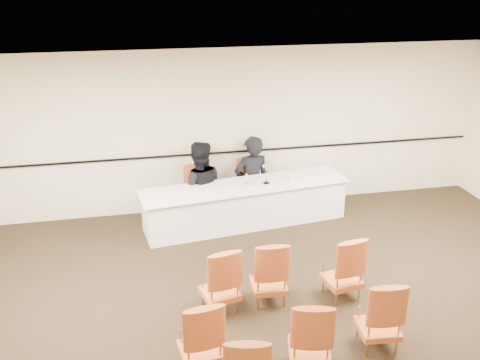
# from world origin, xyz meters

# --- Properties ---
(floor) EXTENTS (10.00, 10.00, 0.00)m
(floor) POSITION_xyz_m (0.00, 0.00, 0.00)
(floor) COLOR black
(floor) RESTS_ON ground
(ceiling) EXTENTS (10.00, 10.00, 0.00)m
(ceiling) POSITION_xyz_m (0.00, 0.00, 3.00)
(ceiling) COLOR white
(ceiling) RESTS_ON ground
(wall_back) EXTENTS (10.00, 0.04, 3.00)m
(wall_back) POSITION_xyz_m (0.00, 4.00, 1.50)
(wall_back) COLOR #F9E7C3
(wall_back) RESTS_ON ground
(wall_rail) EXTENTS (9.80, 0.04, 0.03)m
(wall_rail) POSITION_xyz_m (0.00, 3.96, 1.10)
(wall_rail) COLOR black
(wall_rail) RESTS_ON wall_back
(panel_table) EXTENTS (3.78, 1.33, 0.74)m
(panel_table) POSITION_xyz_m (0.22, 3.17, 0.37)
(panel_table) COLOR white
(panel_table) RESTS_ON ground
(panelist_main) EXTENTS (0.76, 0.56, 1.91)m
(panelist_main) POSITION_xyz_m (0.46, 3.76, 0.49)
(panelist_main) COLOR black
(panelist_main) RESTS_ON ground
(panelist_main_chair) EXTENTS (0.56, 0.56, 0.95)m
(panelist_main_chair) POSITION_xyz_m (0.46, 3.76, 0.47)
(panelist_main_chair) COLOR #A93F1E
(panelist_main_chair) RESTS_ON ground
(panelist_second) EXTENTS (0.95, 0.76, 1.88)m
(panelist_second) POSITION_xyz_m (-0.54, 3.63, 0.50)
(panelist_second) COLOR black
(panelist_second) RESTS_ON ground
(panelist_second_chair) EXTENTS (0.56, 0.56, 0.95)m
(panelist_second_chair) POSITION_xyz_m (-0.54, 3.63, 0.47)
(panelist_second_chair) COLOR #A93F1E
(panelist_second_chair) RESTS_ON ground
(papers) EXTENTS (0.36, 0.31, 0.00)m
(papers) POSITION_xyz_m (0.70, 3.18, 0.74)
(papers) COLOR white
(papers) RESTS_ON panel_table
(microphone) EXTENTS (0.12, 0.22, 0.30)m
(microphone) POSITION_xyz_m (0.59, 3.17, 0.89)
(microphone) COLOR black
(microphone) RESTS_ON panel_table
(water_bottle) EXTENTS (0.08, 0.08, 0.22)m
(water_bottle) POSITION_xyz_m (0.23, 3.16, 0.85)
(water_bottle) COLOR teal
(water_bottle) RESTS_ON panel_table
(drinking_glass) EXTENTS (0.08, 0.08, 0.10)m
(drinking_glass) POSITION_xyz_m (0.43, 3.09, 0.79)
(drinking_glass) COLOR silver
(drinking_glass) RESTS_ON panel_table
(coffee_cup) EXTENTS (0.09, 0.09, 0.12)m
(coffee_cup) POSITION_xyz_m (1.06, 3.19, 0.80)
(coffee_cup) COLOR white
(coffee_cup) RESTS_ON panel_table
(aud_chair_front_left) EXTENTS (0.59, 0.59, 0.95)m
(aud_chair_front_left) POSITION_xyz_m (-0.68, 0.72, 0.47)
(aud_chair_front_left) COLOR #A93F1E
(aud_chair_front_left) RESTS_ON ground
(aud_chair_front_mid) EXTENTS (0.52, 0.52, 0.95)m
(aud_chair_front_mid) POSITION_xyz_m (0.01, 0.77, 0.47)
(aud_chair_front_mid) COLOR #A93F1E
(aud_chair_front_mid) RESTS_ON ground
(aud_chair_front_right) EXTENTS (0.57, 0.57, 0.95)m
(aud_chair_front_right) POSITION_xyz_m (1.03, 0.67, 0.47)
(aud_chair_front_right) COLOR #A93F1E
(aud_chair_front_right) RESTS_ON ground
(aud_chair_back_left) EXTENTS (0.56, 0.56, 0.95)m
(aud_chair_back_left) POSITION_xyz_m (-1.09, -0.38, 0.47)
(aud_chair_back_left) COLOR #A93F1E
(aud_chair_back_left) RESTS_ON ground
(aud_chair_back_mid) EXTENTS (0.60, 0.60, 0.95)m
(aud_chair_back_mid) POSITION_xyz_m (0.12, -0.62, 0.47)
(aud_chair_back_mid) COLOR #A93F1E
(aud_chair_back_mid) RESTS_ON ground
(aud_chair_back_right) EXTENTS (0.55, 0.55, 0.95)m
(aud_chair_back_right) POSITION_xyz_m (1.06, -0.41, 0.47)
(aud_chair_back_right) COLOR #A93F1E
(aud_chair_back_right) RESTS_ON ground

